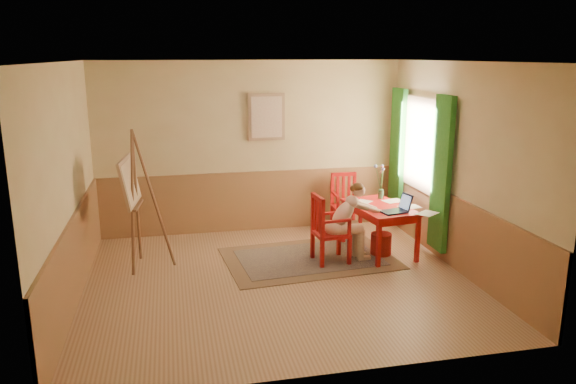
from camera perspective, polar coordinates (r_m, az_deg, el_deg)
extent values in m
cube|color=tan|center=(7.35, -1.02, -9.17)|extent=(5.00, 4.50, 0.02)
cube|color=white|center=(6.76, -1.12, 13.39)|extent=(5.00, 4.50, 0.02)
cube|color=tan|center=(9.11, -3.81, 4.60)|extent=(5.00, 0.02, 2.80)
cube|color=tan|center=(4.80, 4.14, -4.02)|extent=(5.00, 0.02, 2.80)
cube|color=tan|center=(6.91, -21.96, 0.58)|extent=(0.02, 4.50, 2.80)
cube|color=tan|center=(7.79, 17.38, 2.39)|extent=(0.02, 4.50, 2.80)
cube|color=#A17047|center=(9.27, -3.69, -0.93)|extent=(5.00, 0.04, 1.00)
cube|color=#A17047|center=(7.15, -21.07, -6.44)|extent=(0.04, 4.50, 1.00)
cube|color=#A17047|center=(8.00, 16.73, -3.95)|extent=(0.04, 4.50, 1.00)
cube|color=white|center=(8.70, 13.70, 4.80)|extent=(0.02, 1.00, 1.30)
cube|color=tan|center=(8.70, 13.59, 4.79)|extent=(0.03, 1.12, 1.42)
cube|color=#39892C|center=(8.04, 15.52, 1.77)|extent=(0.08, 0.45, 2.20)
cube|color=#39892C|center=(9.42, 11.18, 3.75)|extent=(0.08, 0.45, 2.20)
cube|color=tan|center=(9.03, -2.23, 7.74)|extent=(0.60, 0.04, 0.76)
cube|color=beige|center=(9.01, -2.20, 7.73)|extent=(0.50, 0.02, 0.66)
cube|color=#8C7251|center=(8.09, 2.20, -6.85)|extent=(2.53, 1.80, 0.01)
cube|color=black|center=(8.08, 2.20, -6.79)|extent=(2.10, 1.37, 0.01)
cube|color=red|center=(8.25, 9.44, -1.54)|extent=(0.88, 1.29, 0.04)
cube|color=red|center=(8.27, 9.42, -2.01)|extent=(0.77, 1.18, 0.10)
cube|color=red|center=(7.75, 9.33, -5.35)|extent=(0.06, 0.06, 0.68)
cube|color=red|center=(8.06, 13.22, -4.77)|extent=(0.06, 0.06, 0.68)
cube|color=red|center=(8.67, 5.74, -3.12)|extent=(0.06, 0.06, 0.68)
cube|color=red|center=(8.96, 9.34, -2.69)|extent=(0.06, 0.06, 0.68)
cube|color=red|center=(7.84, 4.45, -4.31)|extent=(0.50, 0.48, 0.04)
cube|color=red|center=(7.67, 3.54, -6.48)|extent=(0.05, 0.05, 0.40)
cube|color=red|center=(7.82, 6.34, -6.14)|extent=(0.05, 0.05, 0.40)
cube|color=red|center=(8.01, 2.54, -5.56)|extent=(0.05, 0.05, 0.40)
cube|color=red|center=(8.16, 5.25, -5.25)|extent=(0.05, 0.05, 0.40)
cube|color=red|center=(7.51, 3.59, -2.76)|extent=(0.05, 0.05, 0.55)
cube|color=red|center=(7.86, 2.58, -1.98)|extent=(0.05, 0.05, 0.55)
cube|color=red|center=(7.62, 3.10, -0.60)|extent=(0.09, 0.44, 0.06)
cube|color=red|center=(7.60, 3.34, -2.67)|extent=(0.03, 0.05, 0.45)
cube|color=red|center=(7.69, 3.08, -2.47)|extent=(0.03, 0.05, 0.45)
cube|color=red|center=(7.77, 2.82, -2.27)|extent=(0.03, 0.05, 0.45)
cube|color=red|center=(7.60, 5.03, -3.02)|extent=(0.41, 0.08, 0.03)
cube|color=red|center=(7.70, 6.35, -3.66)|extent=(0.04, 0.04, 0.22)
cube|color=red|center=(7.94, 3.96, -2.24)|extent=(0.41, 0.08, 0.03)
cube|color=red|center=(8.04, 5.24, -2.87)|extent=(0.04, 0.04, 0.22)
cube|color=red|center=(9.19, 6.01, -1.64)|extent=(0.45, 0.47, 0.04)
cube|color=red|center=(9.39, 4.53, -2.66)|extent=(0.05, 0.05, 0.39)
cube|color=red|center=(9.02, 5.14, -3.38)|extent=(0.05, 0.05, 0.39)
cube|color=red|center=(9.49, 6.76, -2.55)|extent=(0.05, 0.05, 0.39)
cube|color=red|center=(9.12, 7.45, -3.25)|extent=(0.05, 0.05, 0.39)
cube|color=red|center=(9.26, 4.59, 0.36)|extent=(0.05, 0.05, 0.54)
cube|color=red|center=(9.36, 6.85, 0.44)|extent=(0.05, 0.05, 0.54)
cube|color=red|center=(9.25, 5.77, 1.84)|extent=(0.43, 0.07, 0.06)
cube|color=red|center=(9.29, 5.15, 0.29)|extent=(0.05, 0.03, 0.44)
cube|color=red|center=(9.31, 5.73, 0.31)|extent=(0.05, 0.03, 0.44)
cube|color=red|center=(9.33, 6.31, 0.33)|extent=(0.05, 0.03, 0.44)
cube|color=red|center=(9.08, 4.89, -0.26)|extent=(0.06, 0.40, 0.03)
cube|color=red|center=(8.93, 5.17, -1.23)|extent=(0.04, 0.04, 0.21)
cube|color=red|center=(9.18, 7.19, -0.17)|extent=(0.06, 0.40, 0.03)
cube|color=red|center=(9.03, 7.50, -1.12)|extent=(0.04, 0.04, 0.21)
ellipsoid|color=beige|center=(7.82, 4.77, -3.77)|extent=(0.29, 0.34, 0.21)
cylinder|color=beige|center=(7.82, 6.28, -3.87)|extent=(0.41, 0.18, 0.14)
cylinder|color=beige|center=(7.96, 5.82, -3.53)|extent=(0.41, 0.18, 0.14)
cylinder|color=beige|center=(7.97, 7.50, -5.36)|extent=(0.11, 0.11, 0.46)
cylinder|color=beige|center=(8.11, 7.02, -5.00)|extent=(0.11, 0.11, 0.46)
cube|color=beige|center=(8.07, 7.82, -6.81)|extent=(0.20, 0.10, 0.07)
cube|color=beige|center=(8.21, 7.34, -6.44)|extent=(0.20, 0.10, 0.07)
ellipsoid|color=beige|center=(7.81, 5.71, -2.27)|extent=(0.46, 0.30, 0.48)
ellipsoid|color=beige|center=(7.81, 6.65, -0.97)|extent=(0.20, 0.29, 0.16)
sphere|color=beige|center=(7.82, 7.32, 0.13)|extent=(0.20, 0.20, 0.18)
ellipsoid|color=#573315|center=(7.80, 7.21, 0.50)|extent=(0.19, 0.19, 0.13)
sphere|color=#573315|center=(7.77, 6.72, 0.39)|extent=(0.10, 0.10, 0.10)
cylinder|color=beige|center=(7.74, 7.62, -1.51)|extent=(0.20, 0.08, 0.13)
cylinder|color=beige|center=(7.87, 8.89, -1.87)|extent=(0.27, 0.15, 0.15)
sphere|color=beige|center=(7.78, 8.21, -1.68)|extent=(0.09, 0.09, 0.08)
sphere|color=beige|center=(7.95, 9.55, -2.06)|extent=(0.07, 0.07, 0.07)
cylinder|color=beige|center=(7.98, 6.82, -1.02)|extent=(0.21, 0.12, 0.13)
cylinder|color=beige|center=(8.06, 8.17, -1.45)|extent=(0.27, 0.10, 0.15)
sphere|color=beige|center=(8.03, 7.34, -1.16)|extent=(0.09, 0.09, 0.08)
sphere|color=beige|center=(8.10, 9.00, -1.74)|extent=(0.07, 0.07, 0.07)
cube|color=#1E2338|center=(7.93, 10.82, -2.00)|extent=(0.39, 0.31, 0.02)
cube|color=#2D3342|center=(7.93, 10.82, -1.97)|extent=(0.34, 0.25, 0.00)
cube|color=#1E2338|center=(8.01, 12.07, -0.97)|extent=(0.12, 0.26, 0.23)
cube|color=#99BFF2|center=(8.01, 11.99, -1.02)|extent=(0.10, 0.21, 0.19)
cube|color=white|center=(7.97, 14.19, -2.15)|extent=(0.37, 0.35, 0.00)
cube|color=white|center=(8.54, 10.80, -0.90)|extent=(0.35, 0.29, 0.00)
cube|color=white|center=(8.39, 7.68, -1.04)|extent=(0.37, 0.37, 0.00)
cube|color=white|center=(8.25, 12.44, -1.51)|extent=(0.33, 0.26, 0.00)
cylinder|color=#3F724C|center=(8.65, 9.56, -0.20)|extent=(0.10, 0.10, 0.14)
cylinder|color=#3F7233|center=(8.62, 9.30, 1.40)|extent=(0.08, 0.10, 0.37)
sphere|color=#728CD8|center=(8.61, 9.02, 2.66)|extent=(0.07, 0.07, 0.06)
cylinder|color=#3F7233|center=(8.55, 9.64, 1.34)|extent=(0.04, 0.09, 0.39)
sphere|color=pink|center=(8.47, 9.70, 2.57)|extent=(0.05, 0.05, 0.04)
cylinder|color=#3F7233|center=(8.62, 9.60, 1.09)|extent=(0.02, 0.04, 0.29)
sphere|color=pink|center=(8.61, 9.63, 2.06)|extent=(0.05, 0.05, 0.05)
cylinder|color=#3F7233|center=(8.54, 9.67, 1.23)|extent=(0.04, 0.12, 0.37)
sphere|color=#728CD8|center=(8.44, 9.76, 2.34)|extent=(0.06, 0.06, 0.05)
cylinder|color=#3F7233|center=(8.65, 9.68, 1.24)|extent=(0.06, 0.09, 0.32)
sphere|color=pink|center=(8.66, 9.79, 2.35)|extent=(0.06, 0.06, 0.05)
cylinder|color=#3F7233|center=(8.62, 9.65, 1.24)|extent=(0.04, 0.05, 0.33)
sphere|color=pink|center=(8.62, 9.73, 2.34)|extent=(0.05, 0.05, 0.04)
cylinder|color=#3F7233|center=(8.64, 9.64, 1.41)|extent=(0.05, 0.10, 0.37)
sphere|color=#728CD8|center=(8.66, 9.71, 2.68)|extent=(0.05, 0.05, 0.04)
cylinder|color=#B0251F|center=(8.30, 9.57, -5.33)|extent=(0.31, 0.31, 0.33)
cylinder|color=brown|center=(7.64, -15.74, -1.09)|extent=(0.13, 0.35, 1.93)
cylinder|color=brown|center=(7.94, -15.36, -0.50)|extent=(0.05, 0.35, 1.93)
cylinder|color=brown|center=(7.75, -13.65, -0.75)|extent=(0.51, 0.10, 1.93)
cylinder|color=brown|center=(7.82, -15.70, -1.35)|extent=(0.09, 0.54, 0.03)
cube|color=brown|center=(7.81, -15.25, -1.34)|extent=(0.13, 0.59, 0.03)
cube|color=tan|center=(7.74, -16.04, 1.07)|extent=(0.25, 0.86, 0.64)
cube|color=beige|center=(7.74, -15.89, 1.07)|extent=(0.20, 0.78, 0.55)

